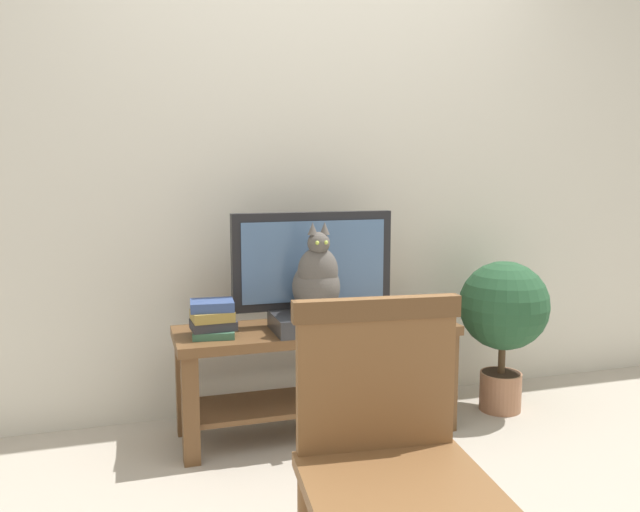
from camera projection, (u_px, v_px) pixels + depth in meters
ground_plane at (384, 495)px, 2.45m from camera, size 12.00×12.00×0.00m
back_wall at (307, 139)px, 3.27m from camera, size 7.00×0.12×2.80m
tv_stand at (317, 358)px, 2.99m from camera, size 1.31×0.42×0.52m
tv at (313, 266)px, 2.99m from camera, size 0.77×0.20×0.53m
media_box at (316, 322)px, 2.89m from camera, size 0.39×0.28×0.08m
cat at (317, 280)px, 2.85m from camera, size 0.22×0.28×0.42m
wooden_chair at (390, 448)px, 1.66m from camera, size 0.52×0.52×0.90m
book_stack at (213, 319)px, 2.78m from camera, size 0.20×0.19×0.16m
potted_plant at (504, 314)px, 3.24m from camera, size 0.45×0.45×0.78m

